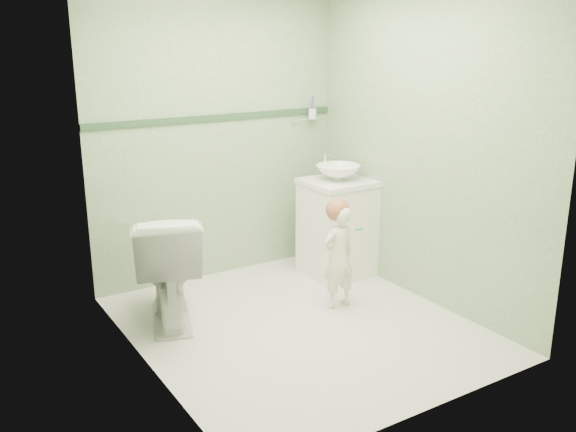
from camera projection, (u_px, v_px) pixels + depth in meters
ground at (299, 326)px, 4.46m from camera, size 2.50×2.50×0.00m
room_shell at (300, 160)px, 4.12m from camera, size 2.50×2.54×2.40m
trim_stripe at (217, 117)px, 5.09m from camera, size 2.20×0.02×0.05m
vanity at (337, 229)px, 5.34m from camera, size 0.52×0.50×0.80m
counter at (338, 182)px, 5.23m from camera, size 0.54×0.52×0.04m
basin at (338, 173)px, 5.21m from camera, size 0.37×0.37×0.13m
faucet at (326, 160)px, 5.34m from camera, size 0.03×0.13×0.18m
cup_holder at (312, 114)px, 5.51m from camera, size 0.26×0.07×0.21m
toilet at (168, 267)px, 4.44m from camera, size 0.70×0.92×0.83m
toddler at (338, 257)px, 4.68m from camera, size 0.30×0.21×0.79m
hair_cap at (337, 210)px, 4.60m from camera, size 0.18×0.18×0.18m
teal_toothbrush at (358, 229)px, 4.56m from camera, size 0.11×0.13×0.08m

